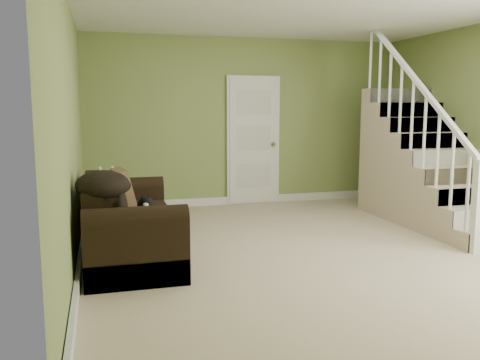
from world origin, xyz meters
TOP-DOWN VIEW (x-y plane):
  - floor at (0.00, 0.00)m, footprint 5.00×5.50m
  - ceiling at (0.00, 0.00)m, footprint 5.00×5.50m
  - wall_back at (0.00, 2.75)m, footprint 5.00×0.04m
  - wall_left at (-2.50, 0.00)m, footprint 0.04×5.50m
  - baseboard_back at (0.00, 2.72)m, footprint 5.00×0.04m
  - baseboard_left at (-2.47, 0.00)m, footprint 0.04×5.50m
  - door at (0.10, 2.71)m, footprint 0.86×0.12m
  - staircase at (1.99, 0.97)m, footprint 1.00×2.51m
  - sofa at (-2.02, 0.25)m, footprint 0.89×2.07m
  - side_table at (-2.18, 1.38)m, footprint 0.49×0.49m
  - cat at (-1.80, 0.27)m, footprint 0.22×0.47m
  - banana at (-1.84, -0.34)m, footprint 0.14×0.16m
  - throw_pillow at (-2.00, 0.81)m, footprint 0.29×0.49m
  - throw_blanket at (-2.23, -0.31)m, footprint 0.55×0.68m

SIDE VIEW (x-z plane):
  - floor at x=0.00m, z-range -0.01..0.01m
  - baseboard_back at x=0.00m, z-range 0.00..0.12m
  - baseboard_left at x=-2.47m, z-range 0.00..0.12m
  - side_table at x=-2.18m, z-range -0.11..0.71m
  - sofa at x=-2.02m, z-range -0.10..0.72m
  - banana at x=-1.84m, z-range 0.44..0.49m
  - cat at x=-1.80m, z-range 0.42..0.64m
  - throw_pillow at x=-2.00m, z-range 0.38..0.86m
  - staircase at x=1.99m, z-range -0.77..2.05m
  - throw_blanket at x=-2.23m, z-range 0.72..0.98m
  - door at x=0.10m, z-range 0.00..2.02m
  - wall_back at x=0.00m, z-range 0.00..2.60m
  - wall_left at x=-2.50m, z-range 0.00..2.60m
  - ceiling at x=0.00m, z-range 2.60..2.60m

